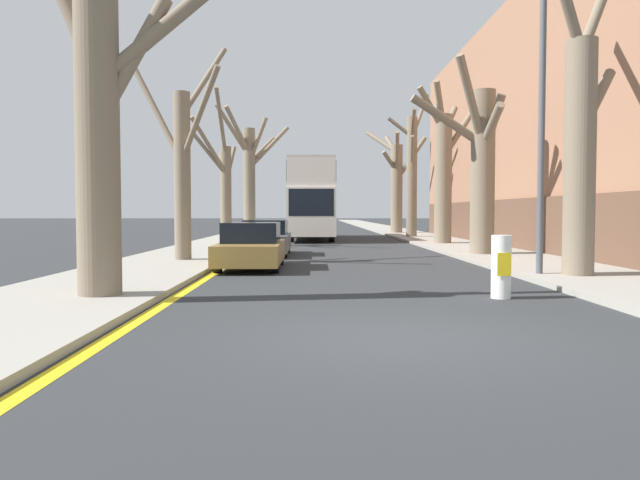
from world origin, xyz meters
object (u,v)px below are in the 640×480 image
object	(u,v)px
lamp_post	(539,71)
traffic_bollard	(501,267)
street_tree_left_3	(250,173)
street_tree_right_1	(481,164)
street_tree_right_0	(580,131)
parked_car_1	(266,238)
street_tree_right_2	(444,167)
street_tree_right_4	(396,181)
street_tree_right_3	(412,171)
parked_car_0	(251,247)
street_tree_left_2	(224,184)
street_tree_left_1	(183,163)
double_decker_bus	(311,196)
street_tree_left_0	(102,127)

from	to	relation	value
lamp_post	traffic_bollard	bearing A→B (deg)	-118.75
street_tree_left_3	street_tree_right_1	world-z (taller)	street_tree_left_3
street_tree_right_0	parked_car_1	size ratio (longest dim) A/B	1.88
street_tree_right_2	street_tree_right_4	xyz separation A→B (m)	(-0.24, 15.15, 0.06)
street_tree_left_3	lamp_post	distance (m)	25.39
street_tree_right_4	parked_car_1	xyz separation A→B (m)	(-7.84, -21.97, -3.21)
street_tree_right_1	street_tree_right_3	distance (m)	15.81
traffic_bollard	street_tree_right_0	bearing A→B (deg)	48.81
street_tree_left_3	street_tree_right_2	bearing A→B (deg)	-40.06
parked_car_1	street_tree_right_3	bearing A→B (deg)	62.11
street_tree_right_0	lamp_post	bearing A→B (deg)	163.73
street_tree_right_2	street_tree_right_4	size ratio (longest dim) A/B	1.00
parked_car_0	traffic_bollard	size ratio (longest dim) A/B	3.51
street_tree_left_2	street_tree_left_3	size ratio (longest dim) A/B	0.86
street_tree_left_2	street_tree_left_1	bearing A→B (deg)	-89.73
street_tree_right_3	parked_car_0	world-z (taller)	street_tree_right_3
street_tree_right_0	street_tree_right_3	world-z (taller)	street_tree_right_3
street_tree_right_0	traffic_bollard	xyz separation A→B (m)	(-2.80, -3.20, -2.93)
street_tree_left_3	street_tree_right_3	distance (m)	9.93
parked_car_0	parked_car_1	bearing A→B (deg)	90.00
street_tree_right_2	double_decker_bus	xyz separation A→B (m)	(-6.39, 6.76, -1.24)
street_tree_right_3	lamp_post	distance (m)	23.03
street_tree_left_2	street_tree_right_2	world-z (taller)	street_tree_right_2
street_tree_left_2	double_decker_bus	distance (m)	8.81
street_tree_left_0	street_tree_right_4	xyz separation A→B (m)	(9.85, 33.94, 0.70)
street_tree_right_0	traffic_bollard	distance (m)	5.16
parked_car_1	street_tree_right_2	bearing A→B (deg)	40.17
street_tree_right_3	street_tree_right_2	bearing A→B (deg)	-88.08
street_tree_left_1	street_tree_right_0	xyz separation A→B (m)	(10.38, -4.95, 0.38)
street_tree_right_2	double_decker_bus	distance (m)	9.38
street_tree_left_0	lamp_post	bearing A→B (deg)	22.11
lamp_post	street_tree_right_2	bearing A→B (deg)	86.53
street_tree_right_1	parked_car_0	world-z (taller)	street_tree_right_1
street_tree_left_2	traffic_bollard	bearing A→B (deg)	-66.42
street_tree_right_3	lamp_post	world-z (taller)	lamp_post
street_tree_left_3	parked_car_1	bearing A→B (deg)	-82.22
parked_car_0	street_tree_left_2	bearing A→B (deg)	101.85
street_tree_right_2	double_decker_bus	size ratio (longest dim) A/B	0.70
street_tree_right_0	street_tree_right_1	world-z (taller)	street_tree_right_0
street_tree_right_3	parked_car_1	size ratio (longest dim) A/B	2.01
double_decker_bus	street_tree_left_3	bearing A→B (deg)	154.66
street_tree_left_3	parked_car_1	distance (m)	15.89
street_tree_left_1	street_tree_left_0	bearing A→B (deg)	-87.97
street_tree_left_3	street_tree_right_4	bearing A→B (deg)	33.56
street_tree_right_2	lamp_post	xyz separation A→B (m)	(-0.91, -15.06, 1.22)
street_tree_left_0	street_tree_left_2	xyz separation A→B (m)	(-0.34, 17.74, -0.23)
parked_car_0	lamp_post	world-z (taller)	lamp_post
street_tree_left_0	street_tree_right_2	bearing A→B (deg)	61.75
street_tree_right_2	lamp_post	distance (m)	15.14
street_tree_right_2	street_tree_right_3	size ratio (longest dim) A/B	0.86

